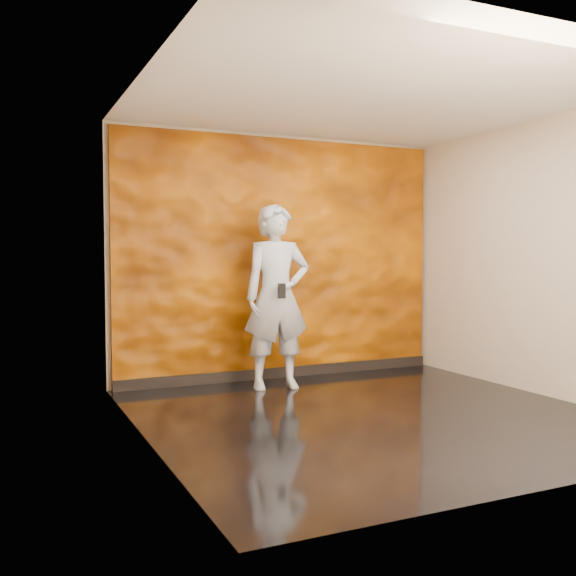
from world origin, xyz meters
name	(u,v)px	position (x,y,z in m)	size (l,w,h in m)	color
room	(374,258)	(0.00, 0.00, 1.40)	(4.02, 4.02, 2.81)	black
feature_wall	(283,258)	(0.00, 1.96, 1.38)	(3.90, 0.06, 2.75)	orange
baseboard	(284,372)	(0.00, 1.92, 0.06)	(3.90, 0.04, 0.12)	black
man	(277,297)	(-0.32, 1.40, 0.98)	(0.71, 0.47, 1.95)	#A5A9B7
phone	(282,291)	(-0.37, 1.15, 1.05)	(0.08, 0.02, 0.16)	black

